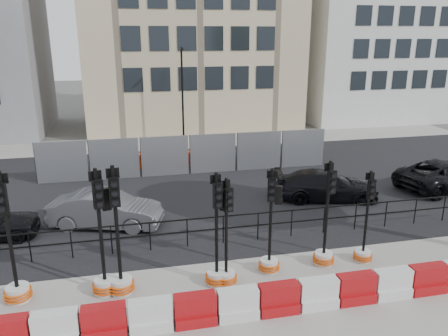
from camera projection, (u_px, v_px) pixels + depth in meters
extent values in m
plane|color=#51514C|center=(232.00, 261.00, 13.47)|extent=(120.00, 120.00, 0.00)
cube|color=gray|center=(260.00, 319.00, 10.67)|extent=(40.00, 6.00, 0.02)
cube|color=black|center=(196.00, 187.00, 20.01)|extent=(40.00, 14.00, 0.03)
cube|color=gray|center=(174.00, 142.00, 28.41)|extent=(40.00, 4.00, 0.02)
cube|color=beige|center=(188.00, 2.00, 31.81)|extent=(15.00, 10.00, 18.00)
cube|color=silver|center=(373.00, 18.00, 35.22)|extent=(12.00, 9.00, 16.00)
cylinder|color=black|center=(30.00, 248.00, 13.20)|extent=(0.04, 0.04, 1.00)
cylinder|color=black|center=(71.00, 244.00, 13.45)|extent=(0.04, 0.04, 1.00)
cylinder|color=black|center=(111.00, 240.00, 13.70)|extent=(0.04, 0.04, 1.00)
cylinder|color=black|center=(150.00, 237.00, 13.95)|extent=(0.04, 0.04, 1.00)
cylinder|color=black|center=(187.00, 233.00, 14.20)|extent=(0.04, 0.04, 1.00)
cylinder|color=black|center=(223.00, 230.00, 14.45)|extent=(0.04, 0.04, 1.00)
cylinder|color=black|center=(258.00, 226.00, 14.70)|extent=(0.04, 0.04, 1.00)
cylinder|color=black|center=(292.00, 223.00, 14.95)|extent=(0.04, 0.04, 1.00)
cylinder|color=black|center=(324.00, 220.00, 15.20)|extent=(0.04, 0.04, 1.00)
cylinder|color=black|center=(355.00, 217.00, 15.45)|extent=(0.04, 0.04, 1.00)
cylinder|color=black|center=(386.00, 214.00, 15.70)|extent=(0.04, 0.04, 1.00)
cylinder|color=black|center=(415.00, 211.00, 15.95)|extent=(0.04, 0.04, 1.00)
cylinder|color=black|center=(444.00, 209.00, 16.20)|extent=(0.04, 0.04, 1.00)
cube|color=black|center=(223.00, 216.00, 14.31)|extent=(18.00, 0.04, 0.04)
cube|color=black|center=(223.00, 228.00, 14.43)|extent=(18.00, 0.04, 0.04)
cube|color=gray|center=(62.00, 162.00, 20.34)|extent=(2.30, 0.05, 2.00)
cylinder|color=black|center=(35.00, 164.00, 20.10)|extent=(0.05, 0.05, 2.00)
cube|color=gray|center=(115.00, 159.00, 20.84)|extent=(2.30, 0.05, 2.00)
cylinder|color=black|center=(90.00, 161.00, 20.60)|extent=(0.05, 0.05, 2.00)
cube|color=gray|center=(165.00, 156.00, 21.34)|extent=(2.30, 0.05, 2.00)
cylinder|color=black|center=(141.00, 158.00, 21.10)|extent=(0.05, 0.05, 2.00)
cube|color=gray|center=(213.00, 154.00, 21.84)|extent=(2.30, 0.05, 2.00)
cylinder|color=black|center=(190.00, 155.00, 21.60)|extent=(0.05, 0.05, 2.00)
cube|color=gray|center=(259.00, 151.00, 22.34)|extent=(2.30, 0.05, 2.00)
cylinder|color=black|center=(237.00, 152.00, 22.10)|extent=(0.05, 0.05, 2.00)
cube|color=gray|center=(303.00, 148.00, 22.84)|extent=(2.30, 0.05, 2.00)
cylinder|color=black|center=(282.00, 150.00, 22.60)|extent=(0.05, 0.05, 2.00)
cube|color=#F94510|center=(108.00, 163.00, 22.33)|extent=(1.00, 0.40, 0.80)
cube|color=#F94510|center=(147.00, 161.00, 22.75)|extent=(1.00, 0.40, 0.80)
cube|color=#F94510|center=(185.00, 159.00, 23.16)|extent=(1.00, 0.40, 0.80)
cube|color=#F94510|center=(222.00, 156.00, 23.58)|extent=(1.00, 0.40, 0.80)
cube|color=#F94510|center=(258.00, 154.00, 23.99)|extent=(1.00, 0.40, 0.80)
cube|color=#F94510|center=(292.00, 152.00, 24.41)|extent=(1.00, 0.40, 0.80)
cylinder|color=black|center=(183.00, 98.00, 26.71)|extent=(0.12, 0.12, 6.00)
cube|color=black|center=(182.00, 49.00, 25.63)|extent=(0.12, 0.50, 0.12)
cube|color=#B4120E|center=(4.00, 329.00, 9.50)|extent=(1.00, 0.35, 0.50)
cube|color=silver|center=(55.00, 322.00, 9.72)|extent=(1.00, 0.35, 0.50)
cube|color=#B4120E|center=(105.00, 331.00, 10.05)|extent=(1.00, 0.50, 0.30)
cube|color=#B4120E|center=(104.00, 316.00, 9.93)|extent=(1.00, 0.35, 0.50)
cube|color=silver|center=(151.00, 324.00, 10.27)|extent=(1.00, 0.50, 0.30)
cube|color=silver|center=(150.00, 310.00, 10.15)|extent=(1.00, 0.35, 0.50)
cube|color=#B4120E|center=(195.00, 318.00, 10.49)|extent=(1.00, 0.50, 0.30)
cube|color=#B4120E|center=(195.00, 304.00, 10.37)|extent=(1.00, 0.35, 0.50)
cube|color=silver|center=(238.00, 313.00, 10.71)|extent=(1.00, 0.50, 0.30)
cube|color=silver|center=(238.00, 298.00, 10.59)|extent=(1.00, 0.35, 0.50)
cube|color=#B4120E|center=(278.00, 307.00, 10.93)|extent=(1.00, 0.50, 0.30)
cube|color=#B4120E|center=(279.00, 293.00, 10.81)|extent=(1.00, 0.35, 0.50)
cube|color=silver|center=(317.00, 302.00, 11.14)|extent=(1.00, 0.50, 0.30)
cube|color=silver|center=(318.00, 288.00, 11.03)|extent=(1.00, 0.35, 0.50)
cube|color=#B4120E|center=(355.00, 297.00, 11.36)|extent=(1.00, 0.50, 0.30)
cube|color=#B4120E|center=(356.00, 283.00, 11.25)|extent=(1.00, 0.35, 0.50)
cube|color=silver|center=(391.00, 292.00, 11.58)|extent=(1.00, 0.50, 0.30)
cube|color=silver|center=(392.00, 278.00, 11.46)|extent=(1.00, 0.35, 0.50)
cube|color=#B4120E|center=(425.00, 287.00, 11.80)|extent=(1.00, 0.50, 0.30)
cube|color=#B4120E|center=(427.00, 274.00, 11.68)|extent=(1.00, 0.35, 0.50)
cylinder|color=silver|center=(18.00, 293.00, 11.38)|extent=(0.58, 0.58, 0.43)
torus|color=#D9500B|center=(19.00, 296.00, 11.41)|extent=(0.70, 0.70, 0.05)
torus|color=#D9500B|center=(18.00, 293.00, 11.38)|extent=(0.70, 0.70, 0.05)
torus|color=#D9500B|center=(18.00, 291.00, 11.36)|extent=(0.70, 0.70, 0.05)
cylinder|color=black|center=(9.00, 233.00, 10.88)|extent=(0.10, 0.10, 3.25)
cube|color=black|center=(1.00, 198.00, 10.47)|extent=(0.26, 0.15, 0.76)
cylinder|color=black|center=(2.00, 209.00, 10.46)|extent=(0.16, 0.05, 0.16)
cylinder|color=black|center=(0.00, 199.00, 10.39)|extent=(0.16, 0.05, 0.16)
cube|color=black|center=(1.00, 179.00, 10.53)|extent=(0.32, 0.03, 0.26)
cylinder|color=silver|center=(105.00, 286.00, 11.73)|extent=(0.58, 0.58, 0.43)
torus|color=#D9500B|center=(106.00, 289.00, 11.75)|extent=(0.69, 0.69, 0.05)
torus|color=#D9500B|center=(105.00, 286.00, 11.73)|extent=(0.69, 0.69, 0.05)
torus|color=#D9500B|center=(105.00, 283.00, 11.70)|extent=(0.69, 0.69, 0.05)
cylinder|color=black|center=(100.00, 228.00, 11.23)|extent=(0.10, 0.10, 3.21)
cube|color=black|center=(98.00, 194.00, 10.84)|extent=(0.29, 0.22, 0.75)
cylinder|color=black|center=(100.00, 204.00, 10.84)|extent=(0.17, 0.10, 0.16)
cylinder|color=black|center=(99.00, 195.00, 10.77)|extent=(0.17, 0.10, 0.16)
cylinder|color=black|center=(98.00, 186.00, 10.70)|extent=(0.17, 0.10, 0.16)
cube|color=black|center=(95.00, 176.00, 10.88)|extent=(0.32, 0.12, 0.26)
cube|color=black|center=(106.00, 199.00, 11.11)|extent=(0.24, 0.19, 0.59)
cylinder|color=silver|center=(121.00, 286.00, 11.74)|extent=(0.59, 0.59, 0.44)
torus|color=#D9500B|center=(122.00, 288.00, 11.76)|extent=(0.71, 0.71, 0.05)
torus|color=#D9500B|center=(121.00, 286.00, 11.74)|extent=(0.71, 0.71, 0.05)
torus|color=#D9500B|center=(121.00, 283.00, 11.71)|extent=(0.71, 0.71, 0.05)
cylinder|color=black|center=(117.00, 226.00, 11.23)|extent=(0.10, 0.10, 3.27)
cube|color=black|center=(114.00, 192.00, 10.82)|extent=(0.27, 0.17, 0.76)
cylinder|color=black|center=(115.00, 202.00, 10.82)|extent=(0.17, 0.07, 0.16)
cylinder|color=black|center=(115.00, 193.00, 10.75)|extent=(0.17, 0.07, 0.16)
cylinder|color=black|center=(114.00, 184.00, 10.68)|extent=(0.17, 0.07, 0.16)
cube|color=black|center=(113.00, 173.00, 10.88)|extent=(0.33, 0.06, 0.26)
cylinder|color=silver|center=(217.00, 278.00, 12.15)|extent=(0.54, 0.54, 0.40)
torus|color=#D9500B|center=(217.00, 280.00, 12.18)|extent=(0.65, 0.65, 0.05)
torus|color=#D9500B|center=(217.00, 278.00, 12.15)|extent=(0.65, 0.65, 0.05)
torus|color=#D9500B|center=(217.00, 275.00, 12.13)|extent=(0.65, 0.65, 0.05)
cylinder|color=black|center=(216.00, 225.00, 11.69)|extent=(0.09, 0.09, 2.98)
cube|color=black|center=(218.00, 196.00, 11.32)|extent=(0.25, 0.17, 0.70)
cylinder|color=black|center=(219.00, 204.00, 11.32)|extent=(0.15, 0.07, 0.15)
cylinder|color=black|center=(219.00, 197.00, 11.25)|extent=(0.15, 0.07, 0.15)
cylinder|color=black|center=(219.00, 189.00, 11.19)|extent=(0.15, 0.07, 0.15)
cube|color=black|center=(215.00, 179.00, 11.37)|extent=(0.30, 0.07, 0.24)
cube|color=black|center=(223.00, 200.00, 11.55)|extent=(0.21, 0.15, 0.55)
cylinder|color=silver|center=(226.00, 278.00, 12.17)|extent=(0.51, 0.51, 0.38)
torus|color=#D9500B|center=(226.00, 280.00, 12.19)|extent=(0.61, 0.61, 0.05)
torus|color=#D9500B|center=(226.00, 278.00, 12.17)|extent=(0.61, 0.61, 0.05)
torus|color=#D9500B|center=(226.00, 275.00, 12.14)|extent=(0.61, 0.61, 0.05)
cylinder|color=black|center=(226.00, 228.00, 11.73)|extent=(0.09, 0.09, 2.84)
cube|color=black|center=(228.00, 200.00, 11.38)|extent=(0.26, 0.19, 0.66)
cylinder|color=black|center=(230.00, 208.00, 11.38)|extent=(0.15, 0.09, 0.14)
cylinder|color=black|center=(230.00, 201.00, 11.32)|extent=(0.15, 0.09, 0.14)
cylinder|color=black|center=(230.00, 193.00, 11.26)|extent=(0.15, 0.09, 0.14)
cube|color=black|center=(225.00, 184.00, 11.42)|extent=(0.28, 0.11, 0.23)
cylinder|color=silver|center=(269.00, 265.00, 12.82)|extent=(0.52, 0.52, 0.39)
torus|color=#D9500B|center=(269.00, 268.00, 12.84)|extent=(0.63, 0.63, 0.05)
torus|color=#D9500B|center=(269.00, 265.00, 12.82)|extent=(0.63, 0.63, 0.05)
torus|color=#D9500B|center=(269.00, 263.00, 12.79)|extent=(0.63, 0.63, 0.05)
cylinder|color=black|center=(271.00, 217.00, 12.37)|extent=(0.09, 0.09, 2.89)
cube|color=black|center=(272.00, 190.00, 12.01)|extent=(0.26, 0.20, 0.67)
cylinder|color=black|center=(272.00, 198.00, 11.99)|extent=(0.15, 0.09, 0.14)
cylinder|color=black|center=(272.00, 191.00, 11.93)|extent=(0.15, 0.09, 0.14)
cylinder|color=black|center=(272.00, 183.00, 11.87)|extent=(0.15, 0.09, 0.14)
cube|color=black|center=(272.00, 174.00, 12.06)|extent=(0.28, 0.11, 0.23)
cube|color=black|center=(278.00, 195.00, 12.16)|extent=(0.22, 0.18, 0.53)
cylinder|color=silver|center=(323.00, 258.00, 13.20)|extent=(0.54, 0.54, 0.40)
torus|color=#D9500B|center=(323.00, 261.00, 13.23)|extent=(0.65, 0.65, 0.05)
torus|color=#D9500B|center=(323.00, 258.00, 13.20)|extent=(0.65, 0.65, 0.05)
torus|color=#D9500B|center=(324.00, 256.00, 13.18)|extent=(0.65, 0.65, 0.05)
cylinder|color=black|center=(327.00, 210.00, 12.74)|extent=(0.09, 0.09, 2.98)
cube|color=black|center=(331.00, 182.00, 12.37)|extent=(0.25, 0.17, 0.70)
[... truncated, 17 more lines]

